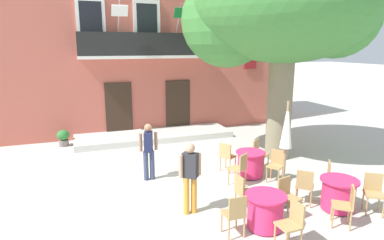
{
  "coord_description": "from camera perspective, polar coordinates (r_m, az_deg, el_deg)",
  "views": [
    {
      "loc": [
        -2.77,
        -8.67,
        3.74
      ],
      "look_at": [
        0.86,
        1.5,
        1.3
      ],
      "focal_mm": 30.3,
      "sensor_mm": 36.0,
      "label": 1
    }
  ],
  "objects": [
    {
      "name": "ground_planter_left",
      "position": [
        13.41,
        -21.7,
        -2.82
      ],
      "size": [
        0.46,
        0.46,
        0.63
      ],
      "color": "slate",
      "rests_on": "ground"
    },
    {
      "name": "cafe_chair_near_tree_3",
      "position": [
        10.37,
        11.7,
        -5.57
      ],
      "size": [
        0.56,
        0.56,
        0.91
      ],
      "color": "tan",
      "rests_on": "ground"
    },
    {
      "name": "pedestrian_mid_plaza",
      "position": [
        9.27,
        -7.65,
        -5.02
      ],
      "size": [
        0.53,
        0.39,
        1.65
      ],
      "color": "#384260",
      "rests_on": "ground"
    },
    {
      "name": "building_facade",
      "position": [
        15.92,
        -9.37,
        12.6
      ],
      "size": [
        13.0,
        5.09,
        7.5
      ],
      "color": "#BC5B4C",
      "rests_on": "ground"
    },
    {
      "name": "plane_tree",
      "position": [
        11.15,
        15.53,
        18.04
      ],
      "size": [
        6.13,
        5.38,
        6.8
      ],
      "color": "#7F755B",
      "rests_on": "ground"
    },
    {
      "name": "cafe_chair_front_1",
      "position": [
        8.65,
        29.33,
        -10.79
      ],
      "size": [
        0.56,
        0.56,
        0.91
      ],
      "color": "tan",
      "rests_on": "ground"
    },
    {
      "name": "pedestrian_near_entrance",
      "position": [
        7.37,
        -0.34,
        -9.55
      ],
      "size": [
        0.53,
        0.39,
        1.67
      ],
      "color": "gold",
      "rests_on": "ground"
    },
    {
      "name": "entrance_step_platform",
      "position": [
        13.58,
        -6.59,
        -2.79
      ],
      "size": [
        6.37,
        1.81,
        0.25
      ],
      "primitive_type": "cube",
      "color": "silver",
      "rests_on": "ground"
    },
    {
      "name": "cafe_chair_front_0",
      "position": [
        7.73,
        25.5,
        -13.12
      ],
      "size": [
        0.56,
        0.56,
        0.91
      ],
      "color": "tan",
      "rests_on": "ground"
    },
    {
      "name": "cafe_chair_middle_1",
      "position": [
        7.68,
        16.43,
        -12.53
      ],
      "size": [
        0.48,
        0.48,
        0.91
      ],
      "color": "tan",
      "rests_on": "ground"
    },
    {
      "name": "cafe_chair_near_tree_2",
      "position": [
        9.51,
        14.59,
        -7.42
      ],
      "size": [
        0.56,
        0.56,
        0.91
      ],
      "color": "tan",
      "rests_on": "ground"
    },
    {
      "name": "cafe_chair_near_tree_1",
      "position": [
        9.04,
        8.41,
        -8.21
      ],
      "size": [
        0.55,
        0.55,
        0.91
      ],
      "color": "tan",
      "rests_on": "ground"
    },
    {
      "name": "cafe_chair_middle_2",
      "position": [
        7.64,
        9.0,
        -12.27
      ],
      "size": [
        0.42,
        0.42,
        0.91
      ],
      "color": "tan",
      "rests_on": "ground"
    },
    {
      "name": "cafe_table_middle",
      "position": [
        7.19,
        12.76,
        -15.35
      ],
      "size": [
        0.86,
        0.86,
        0.76
      ],
      "color": "#E52D66",
      "rests_on": "ground"
    },
    {
      "name": "cafe_chair_front_2",
      "position": [
        9.09,
        23.54,
        -9.06
      ],
      "size": [
        0.56,
        0.56,
        0.91
      ],
      "color": "tan",
      "rests_on": "ground"
    },
    {
      "name": "ground_plane",
      "position": [
        9.84,
        -1.81,
        -9.62
      ],
      "size": [
        120.0,
        120.0,
        0.0
      ],
      "primitive_type": "plane",
      "color": "beige"
    },
    {
      "name": "cafe_chair_near_tree_0",
      "position": [
        9.96,
        6.14,
        -6.15
      ],
      "size": [
        0.56,
        0.56,
        0.91
      ],
      "color": "tan",
      "rests_on": "ground"
    },
    {
      "name": "cafe_chair_middle_3",
      "position": [
        6.73,
        7.56,
        -15.88
      ],
      "size": [
        0.4,
        0.4,
        0.91
      ],
      "color": "tan",
      "rests_on": "ground"
    },
    {
      "name": "cafe_chair_front_3",
      "position": [
        8.33,
        19.21,
        -10.69
      ],
      "size": [
        0.57,
        0.57,
        0.91
      ],
      "color": "tan",
      "rests_on": "ground"
    },
    {
      "name": "cafe_umbrella",
      "position": [
        7.82,
        16.22,
        -3.17
      ],
      "size": [
        0.44,
        0.44,
        2.55
      ],
      "color": "#997A56",
      "rests_on": "ground"
    },
    {
      "name": "cafe_table_front",
      "position": [
        8.46,
        24.35,
        -11.78
      ],
      "size": [
        0.86,
        0.86,
        0.76
      ],
      "color": "#E52D66",
      "rests_on": "ground"
    },
    {
      "name": "cafe_table_near_tree",
      "position": [
        9.74,
        10.21,
        -7.57
      ],
      "size": [
        0.86,
        0.86,
        0.76
      ],
      "color": "#E52D66",
      "rests_on": "ground"
    },
    {
      "name": "cafe_chair_middle_0",
      "position": [
        6.65,
        17.21,
        -16.75
      ],
      "size": [
        0.42,
        0.42,
        0.91
      ],
      "color": "tan",
      "rests_on": "ground"
    }
  ]
}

